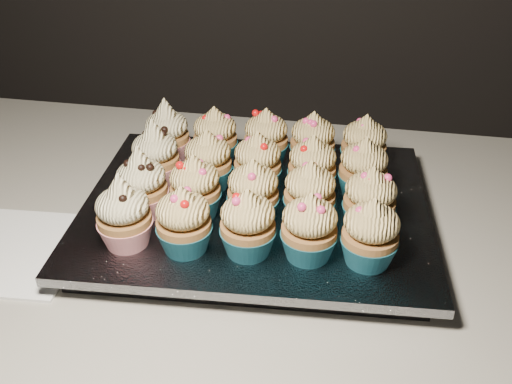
# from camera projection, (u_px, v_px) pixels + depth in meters

# --- Properties ---
(worktop) EXTENTS (2.44, 0.64, 0.04)m
(worktop) POSITION_uv_depth(u_px,v_px,m) (245.00, 228.00, 0.78)
(worktop) COLOR beige
(worktop) RESTS_ON cabinet
(napkin) EXTENTS (0.17, 0.17, 0.00)m
(napkin) POSITION_uv_depth(u_px,v_px,m) (14.00, 251.00, 0.70)
(napkin) COLOR white
(napkin) RESTS_ON worktop
(baking_tray) EXTENTS (0.42, 0.34, 0.02)m
(baking_tray) POSITION_uv_depth(u_px,v_px,m) (256.00, 217.00, 0.74)
(baking_tray) COLOR black
(baking_tray) RESTS_ON worktop
(foil_lining) EXTENTS (0.46, 0.37, 0.01)m
(foil_lining) POSITION_uv_depth(u_px,v_px,m) (256.00, 206.00, 0.73)
(foil_lining) COLOR silver
(foil_lining) RESTS_ON baking_tray
(cupcake_0) EXTENTS (0.06, 0.06, 0.10)m
(cupcake_0) POSITION_uv_depth(u_px,v_px,m) (124.00, 215.00, 0.64)
(cupcake_0) COLOR red
(cupcake_0) RESTS_ON foil_lining
(cupcake_1) EXTENTS (0.06, 0.06, 0.08)m
(cupcake_1) POSITION_uv_depth(u_px,v_px,m) (184.00, 221.00, 0.63)
(cupcake_1) COLOR #175C6F
(cupcake_1) RESTS_ON foil_lining
(cupcake_2) EXTENTS (0.06, 0.06, 0.08)m
(cupcake_2) POSITION_uv_depth(u_px,v_px,m) (248.00, 225.00, 0.63)
(cupcake_2) COLOR #175C6F
(cupcake_2) RESTS_ON foil_lining
(cupcake_3) EXTENTS (0.06, 0.06, 0.08)m
(cupcake_3) POSITION_uv_depth(u_px,v_px,m) (309.00, 228.00, 0.62)
(cupcake_3) COLOR #175C6F
(cupcake_3) RESTS_ON foil_lining
(cupcake_4) EXTENTS (0.06, 0.06, 0.08)m
(cupcake_4) POSITION_uv_depth(u_px,v_px,m) (370.00, 234.00, 0.61)
(cupcake_4) COLOR #175C6F
(cupcake_4) RESTS_ON foil_lining
(cupcake_5) EXTENTS (0.06, 0.06, 0.10)m
(cupcake_5) POSITION_uv_depth(u_px,v_px,m) (142.00, 185.00, 0.69)
(cupcake_5) COLOR red
(cupcake_5) RESTS_ON foil_lining
(cupcake_6) EXTENTS (0.06, 0.06, 0.08)m
(cupcake_6) POSITION_uv_depth(u_px,v_px,m) (195.00, 188.00, 0.69)
(cupcake_6) COLOR #175C6F
(cupcake_6) RESTS_ON foil_lining
(cupcake_7) EXTENTS (0.06, 0.06, 0.08)m
(cupcake_7) POSITION_uv_depth(u_px,v_px,m) (253.00, 192.00, 0.68)
(cupcake_7) COLOR #175C6F
(cupcake_7) RESTS_ON foil_lining
(cupcake_8) EXTENTS (0.06, 0.06, 0.08)m
(cupcake_8) POSITION_uv_depth(u_px,v_px,m) (310.00, 194.00, 0.68)
(cupcake_8) COLOR #175C6F
(cupcake_8) RESTS_ON foil_lining
(cupcake_9) EXTENTS (0.06, 0.06, 0.08)m
(cupcake_9) POSITION_uv_depth(u_px,v_px,m) (370.00, 200.00, 0.67)
(cupcake_9) COLOR #175C6F
(cupcake_9) RESTS_ON foil_lining
(cupcake_10) EXTENTS (0.06, 0.06, 0.10)m
(cupcake_10) POSITION_uv_depth(u_px,v_px,m) (156.00, 156.00, 0.75)
(cupcake_10) COLOR red
(cupcake_10) RESTS_ON foil_lining
(cupcake_11) EXTENTS (0.06, 0.06, 0.08)m
(cupcake_11) POSITION_uv_depth(u_px,v_px,m) (208.00, 161.00, 0.74)
(cupcake_11) COLOR #175C6F
(cupcake_11) RESTS_ON foil_lining
(cupcake_12) EXTENTS (0.06, 0.06, 0.08)m
(cupcake_12) POSITION_uv_depth(u_px,v_px,m) (258.00, 163.00, 0.74)
(cupcake_12) COLOR #175C6F
(cupcake_12) RESTS_ON foil_lining
(cupcake_13) EXTENTS (0.06, 0.06, 0.08)m
(cupcake_13) POSITION_uv_depth(u_px,v_px,m) (312.00, 167.00, 0.73)
(cupcake_13) COLOR #175C6F
(cupcake_13) RESTS_ON foil_lining
(cupcake_14) EXTENTS (0.06, 0.06, 0.08)m
(cupcake_14) POSITION_uv_depth(u_px,v_px,m) (363.00, 169.00, 0.73)
(cupcake_14) COLOR #175C6F
(cupcake_14) RESTS_ON foil_lining
(cupcake_15) EXTENTS (0.06, 0.06, 0.10)m
(cupcake_15) POSITION_uv_depth(u_px,v_px,m) (167.00, 133.00, 0.81)
(cupcake_15) COLOR red
(cupcake_15) RESTS_ON foil_lining
(cupcake_16) EXTENTS (0.06, 0.06, 0.08)m
(cupcake_16) POSITION_uv_depth(u_px,v_px,m) (215.00, 137.00, 0.80)
(cupcake_16) COLOR #175C6F
(cupcake_16) RESTS_ON foil_lining
(cupcake_17) EXTENTS (0.06, 0.06, 0.08)m
(cupcake_17) POSITION_uv_depth(u_px,v_px,m) (266.00, 138.00, 0.80)
(cupcake_17) COLOR #175C6F
(cupcake_17) RESTS_ON foil_lining
(cupcake_18) EXTENTS (0.06, 0.06, 0.08)m
(cupcake_18) POSITION_uv_depth(u_px,v_px,m) (313.00, 142.00, 0.79)
(cupcake_18) COLOR #175C6F
(cupcake_18) RESTS_ON foil_lining
(cupcake_19) EXTENTS (0.06, 0.06, 0.08)m
(cupcake_19) POSITION_uv_depth(u_px,v_px,m) (364.00, 145.00, 0.78)
(cupcake_19) COLOR #175C6F
(cupcake_19) RESTS_ON foil_lining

